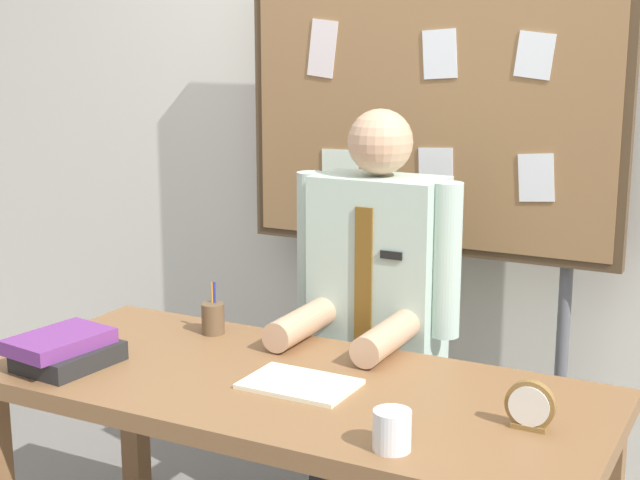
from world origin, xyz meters
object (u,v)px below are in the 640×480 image
(desk, at_px, (290,414))
(person, at_px, (376,350))
(bulletin_board, at_px, (428,117))
(book_stack, at_px, (65,350))
(open_notebook, at_px, (300,384))
(desk_clock, at_px, (530,407))
(coffee_mug, at_px, (392,430))
(pen_holder, at_px, (213,318))

(desk, height_order, person, person)
(person, relative_size, bulletin_board, 0.75)
(book_stack, distance_m, open_notebook, 0.67)
(bulletin_board, height_order, desk_clock, bulletin_board)
(desk, bearing_deg, bulletin_board, 90.00)
(person, height_order, open_notebook, person)
(desk, bearing_deg, desk_clock, -0.96)
(desk_clock, bearing_deg, book_stack, -172.09)
(coffee_mug, bearing_deg, bulletin_board, 108.09)
(bulletin_board, relative_size, book_stack, 6.36)
(desk, xyz_separation_m, book_stack, (-0.61, -0.18, 0.14))
(desk, distance_m, desk_clock, 0.66)
(desk, distance_m, book_stack, 0.65)
(desk, bearing_deg, book_stack, -163.13)
(bulletin_board, bearing_deg, book_stack, -117.75)
(bulletin_board, distance_m, open_notebook, 1.17)
(bulletin_board, xyz_separation_m, open_notebook, (0.04, -0.99, -0.62))
(book_stack, bearing_deg, coffee_mug, -4.32)
(desk, bearing_deg, coffee_mug, -32.94)
(desk, bearing_deg, person, 90.00)
(desk, relative_size, pen_holder, 10.51)
(person, height_order, desk_clock, person)
(pen_holder, bearing_deg, desk_clock, -13.71)
(desk, distance_m, open_notebook, 0.11)
(open_notebook, xyz_separation_m, pen_holder, (-0.45, 0.27, 0.04))
(bulletin_board, bearing_deg, desk_clock, -56.84)
(open_notebook, relative_size, pen_holder, 1.80)
(bulletin_board, bearing_deg, coffee_mug, -71.91)
(open_notebook, distance_m, pen_holder, 0.52)
(desk, xyz_separation_m, desk_clock, (0.64, -0.01, 0.15))
(bulletin_board, bearing_deg, desk, -90.00)
(open_notebook, bearing_deg, coffee_mug, -33.55)
(book_stack, height_order, pen_holder, pen_holder)
(book_stack, distance_m, pen_holder, 0.48)
(desk, xyz_separation_m, coffee_mug, (0.40, -0.26, 0.14))
(bulletin_board, height_order, coffee_mug, bulletin_board)
(coffee_mug, bearing_deg, book_stack, 175.68)
(person, relative_size, coffee_mug, 15.57)
(desk_clock, bearing_deg, bulletin_board, 123.16)
(desk, xyz_separation_m, pen_holder, (-0.41, 0.25, 0.14))
(book_stack, height_order, open_notebook, book_stack)
(person, distance_m, bulletin_board, 0.82)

